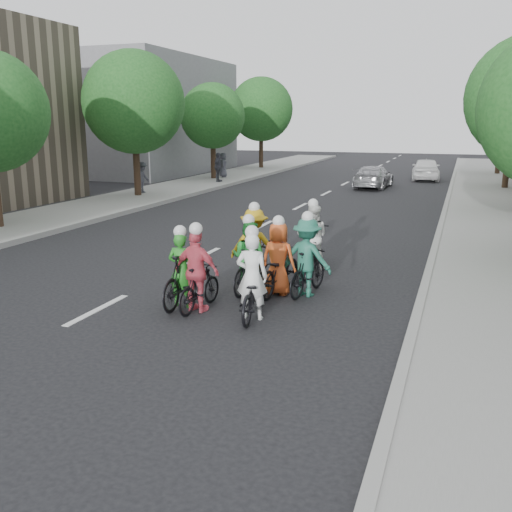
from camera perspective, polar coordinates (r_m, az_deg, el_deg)
The scene contains 24 objects.
ground at distance 11.85m, azimuth -15.59°, elevation -5.23°, with size 120.00×120.00×0.00m, color black.
sidewalk_left at distance 24.33m, azimuth -17.44°, elevation 4.24°, with size 4.00×80.00×0.15m, color gray.
curb_left at distance 23.21m, azimuth -13.60°, elevation 4.11°, with size 0.18×80.00×0.18m, color #999993.
sidewalk_right at distance 19.46m, azimuth 23.52°, elevation 1.58°, with size 4.00×80.00×0.15m, color gray.
curb_right at distance 19.42m, azimuth 17.79°, elevation 2.08°, with size 0.18×80.00×0.18m, color #999993.
bldg_sw at distance 43.46m, azimuth -11.81°, elevation 13.53°, with size 10.00×14.00×8.00m, color slate.
tree_l_3 at distance 28.31m, azimuth -12.14°, elevation 14.79°, with size 4.80×4.80×6.93m.
tree_l_4 at distance 36.27m, azimuth -4.37°, elevation 13.79°, with size 4.00×4.00×5.97m.
tree_l_5 at distance 44.63m, azimuth 0.52°, elevation 14.46°, with size 4.80×4.80×6.93m.
tree_r_2 at distance 33.74m, azimuth 24.22°, elevation 12.73°, with size 4.00×4.00×5.97m.
tree_r_3 at distance 42.74m, azimuth 23.50°, elevation 13.43°, with size 4.80×4.80×6.93m.
cyclist_0 at distance 10.85m, azimuth -0.27°, elevation -3.20°, with size 0.86×1.89×1.81m.
cyclist_1 at distance 12.41m, azimuth -0.64°, elevation -0.72°, with size 0.81×1.74×1.75m.
cyclist_2 at distance 13.26m, azimuth -0.11°, elevation 0.39°, with size 1.21×1.76×1.88m.
cyclist_3 at distance 11.26m, azimuth -5.81°, elevation -2.26°, with size 1.00×1.55×1.79m.
cyclist_4 at distance 12.37m, azimuth 2.32°, elevation -1.02°, with size 0.88×1.97×1.73m.
cyclist_5 at distance 11.64m, azimuth -7.30°, elevation -2.03°, with size 0.56×1.82×1.68m.
cyclist_6 at distance 14.57m, azimuth 5.70°, elevation 1.26°, with size 0.95×2.03×1.79m.
cyclist_7 at distance 12.25m, azimuth 5.15°, elevation -0.68°, with size 1.20×1.71×1.84m.
follow_car_lead at distance 32.94m, azimuth 11.67°, elevation 7.77°, with size 1.72×4.23×1.23m, color #A5A5AA.
follow_car_trail at distance 38.08m, azimuth 16.62°, elevation 8.34°, with size 1.66×4.11×1.40m, color white.
spectator_0 at distance 29.33m, azimuth -11.31°, elevation 7.73°, with size 1.00×0.57×1.54m, color #474853.
spectator_1 at distance 34.10m, azimuth -3.82°, elevation 8.85°, with size 1.00×0.42×1.71m, color #464752.
spectator_2 at distance 36.93m, azimuth -3.31°, elevation 9.07°, with size 0.75×0.49×1.54m, color #4A4A56.
Camera 1 is at (6.67, -9.08, 3.68)m, focal length 40.00 mm.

